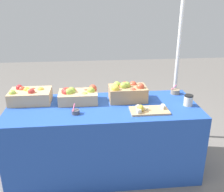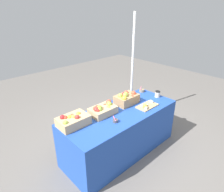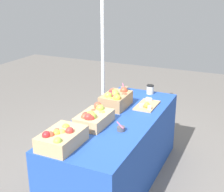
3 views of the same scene
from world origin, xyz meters
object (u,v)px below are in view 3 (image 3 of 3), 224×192
Objects in this scene: apple_crate_left at (61,138)px; sample_bowl_mid at (121,129)px; apple_crate_right at (116,99)px; cutting_board_front at (147,105)px; coffee_cup at (150,89)px; tent_pole at (103,61)px; sample_bowl_near at (124,89)px; apple_crate_middle at (94,118)px.

apple_crate_left is 4.55× the size of sample_bowl_mid.
apple_crate_right is (0.99, -0.05, 0.02)m from apple_crate_left.
cutting_board_front is 3.27× the size of coffee_cup.
coffee_cup is 0.76m from tent_pole.
sample_bowl_mid is (0.47, -0.33, -0.05)m from apple_crate_left.
cutting_board_front is 3.68× the size of sample_bowl_near.
coffee_cup is at bearing -18.99° from apple_crate_right.
tent_pole reaches higher than sample_bowl_near.
coffee_cup is (0.02, -0.33, 0.03)m from sample_bowl_near.
coffee_cup is at bearing -98.83° from tent_pole.
sample_bowl_near is at bearing 3.09° from apple_crate_left.
apple_crate_middle is at bearing 179.80° from apple_crate_right.
cutting_board_front is (0.66, -0.31, -0.05)m from apple_crate_middle.
sample_bowl_mid is at bearing -151.28° from apple_crate_right.
tent_pole reaches higher than sample_bowl_mid.
sample_bowl_mid is 1.48m from tent_pole.
apple_crate_right reaches higher than apple_crate_left.
apple_crate_right is 1.06× the size of cutting_board_front.
apple_crate_left is 1.60m from coffee_cup.
sample_bowl_mid is (-0.68, 0.02, 0.00)m from cutting_board_front.
sample_bowl_near is (0.41, 0.44, 0.01)m from cutting_board_front.
apple_crate_left is 1.20m from cutting_board_front.
apple_crate_middle is 0.29m from sample_bowl_mid.
apple_crate_left is 0.49m from apple_crate_middle.
sample_bowl_mid reaches higher than cutting_board_front.
apple_crate_left is at bearing 174.74° from apple_crate_middle.
coffee_cup is at bearing 4.43° from sample_bowl_mid.
tent_pole reaches higher than apple_crate_left.
cutting_board_front is at bearing -25.10° from apple_crate_middle.
apple_crate_left is 0.99m from apple_crate_right.
cutting_board_front is (1.15, -0.35, -0.05)m from apple_crate_left.
sample_bowl_near reaches higher than sample_bowl_mid.
apple_crate_middle is 1.08m from sample_bowl_near.
apple_crate_left is 1.56m from sample_bowl_near.
sample_bowl_near is 0.49m from tent_pole.
cutting_board_front is at bearing -166.17° from coffee_cup.
apple_crate_middle is at bearing -5.26° from apple_crate_left.
sample_bowl_near is at bearing -109.52° from tent_pole.
tent_pole is at bearing 70.48° from sample_bowl_near.
cutting_board_front is 0.17× the size of tent_pole.
sample_bowl_near reaches higher than cutting_board_front.
tent_pole reaches higher than cutting_board_front.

